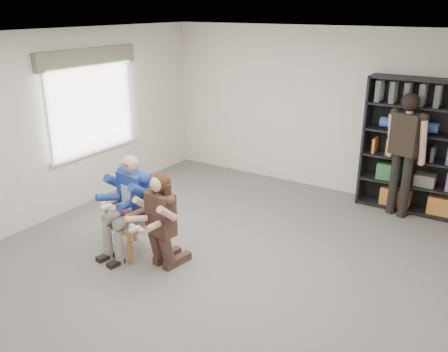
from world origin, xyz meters
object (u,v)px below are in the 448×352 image
Objects in this scene: kneeling_woman at (159,223)px; seated_man at (130,205)px; bookshelf at (423,148)px; standing_man at (403,157)px; armchair at (131,216)px.

seated_man is at bearing 176.93° from kneeling_woman.
bookshelf is 0.37m from standing_man.
seated_man is at bearing -111.51° from standing_man.
armchair is at bearing -111.51° from standing_man.
kneeling_woman is at bearing -3.07° from seated_man.
seated_man is 4.47m from bookshelf.
standing_man is at bearing -126.87° from bookshelf.
armchair is 0.16m from seated_man.
bookshelf reaches higher than kneeling_woman.
standing_man is (-0.21, -0.28, -0.10)m from bookshelf.
kneeling_woman is 0.65× the size of standing_man.
standing_man reaches higher than armchair.
standing_man is (2.67, 3.11, 0.43)m from armchair.
seated_man is at bearing -130.42° from bookshelf.
bookshelf reaches higher than seated_man.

